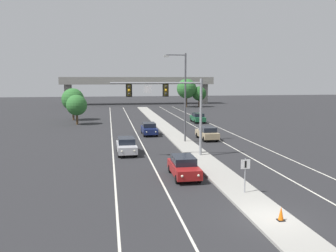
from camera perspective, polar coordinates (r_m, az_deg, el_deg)
The scene contains 20 objects.
ground_plane at distance 20.33m, azimuth 16.02°, elevation -14.02°, with size 260.00×260.00×0.00m, color #28282B.
median_island at distance 36.72m, azimuth 3.90°, elevation -3.90°, with size 2.40×110.00×0.15m, color #9E9B93.
lane_stripe_oncoming_center at distance 42.80m, azimuth -4.42°, elevation -2.35°, with size 0.14×100.00×0.01m, color silver.
lane_stripe_receding_center at distance 44.59m, azimuth 7.71°, elevation -1.99°, with size 0.14×100.00×0.01m, color silver.
edge_stripe_left at distance 42.65m, azimuth -8.84°, elevation -2.45°, with size 0.14×100.00×0.01m, color silver.
edge_stripe_right at distance 45.67m, azimuth 11.67°, elevation -1.85°, with size 0.14×100.00×0.01m, color silver.
overhead_signal_mast at distance 33.04m, azimuth 0.65°, elevation 4.12°, with size 8.46×0.44×7.20m.
median_sign_post at distance 23.41m, azimuth 12.15°, elevation -6.92°, with size 0.60×0.10×2.20m.
street_lamp_median at distance 40.94m, azimuth 2.45°, elevation 5.37°, with size 2.58×0.28×10.00m.
car_oncoming_red at distance 27.09m, azimuth 2.52°, elevation -6.44°, with size 1.84×4.48×1.58m.
car_oncoming_silver at distance 35.52m, azimuth -6.60°, elevation -3.10°, with size 1.89×4.50×1.58m.
car_oncoming_navy at distance 47.05m, azimuth -3.02°, elevation -0.42°, with size 1.84×4.48×1.58m.
car_receding_tan at distance 43.61m, azimuth 6.23°, elevation -1.10°, with size 1.90×4.50×1.58m.
car_receding_green at distance 60.36m, azimuth 4.75°, elevation 1.34°, with size 1.88×4.49×1.58m.
traffic_cone_median_nose at distance 19.77m, azimuth 17.48°, elevation -13.14°, with size 0.36×0.36×0.74m.
overpass_bridge at distance 102.29m, azimuth -4.79°, elevation 6.69°, with size 42.40×6.40×7.65m.
tree_far_left_c at distance 65.24m, azimuth -14.85°, elevation 4.10°, with size 3.89×3.89×5.63m.
tree_far_left_b at distance 58.96m, azimuth -14.29°, elevation 3.22°, with size 3.30×3.30×4.77m.
tree_far_right_c at distance 91.80m, azimuth 2.96°, elevation 5.93°, with size 4.98×4.98×7.21m.
tree_far_right_b at distance 92.56m, azimuth 4.96°, elevation 5.15°, with size 3.65×3.65×5.28m.
Camera 1 is at (-8.34, -17.00, 7.40)m, focal length 38.44 mm.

